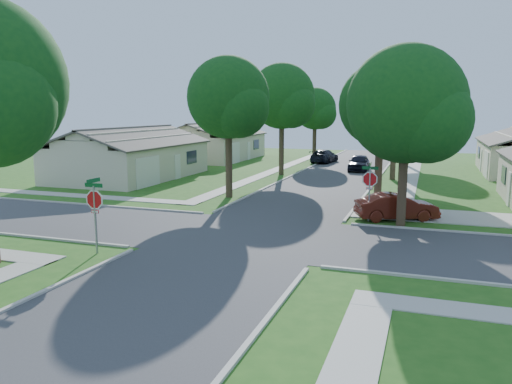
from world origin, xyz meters
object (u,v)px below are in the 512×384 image
at_px(house_nw_near, 131,160).
at_px(car_curb_west, 324,156).
at_px(tree_e_mid, 396,101).
at_px(house_nw_far, 214,146).
at_px(stop_sign_ne, 370,182).
at_px(tree_w_mid, 283,99).
at_px(stop_sign_sw, 95,203).
at_px(tree_ne_corner, 407,110).
at_px(tree_e_near, 382,109).
at_px(tree_e_far, 405,106).
at_px(tree_w_near, 229,101).
at_px(car_curb_east, 359,163).
at_px(tree_w_far, 315,111).
at_px(car_driveway, 396,207).

distance_m(house_nw_near, car_curb_west, 21.46).
xyz_separation_m(tree_e_mid, house_nw_near, (-20.75, -6.01, -4.74)).
bearing_deg(house_nw_far, stop_sign_ne, -52.84).
bearing_deg(house_nw_far, tree_w_mid, -44.07).
relative_size(stop_sign_sw, house_nw_far, 0.22).
xyz_separation_m(tree_ne_corner, car_curb_west, (-9.56, 28.00, -4.88)).
relative_size(stop_sign_sw, tree_e_near, 0.36).
distance_m(stop_sign_ne, car_curb_west, 28.65).
bearing_deg(stop_sign_ne, tree_e_mid, 89.80).
bearing_deg(tree_w_mid, house_nw_near, -152.10).
bearing_deg(car_curb_west, tree_e_mid, 132.00).
distance_m(tree_w_mid, house_nw_far, 16.56).
xyz_separation_m(tree_e_near, tree_e_far, (0.00, 25.00, 0.34)).
xyz_separation_m(tree_w_near, car_curb_east, (5.94, 17.20, -5.36)).
bearing_deg(tree_w_far, stop_sign_ne, -72.30).
bearing_deg(tree_e_near, tree_w_mid, 128.05).
bearing_deg(tree_ne_corner, house_nw_far, 128.81).
bearing_deg(car_driveway, tree_w_near, 48.77).
xyz_separation_m(stop_sign_ne, tree_e_far, (0.05, 29.31, 3.95)).
xyz_separation_m(stop_sign_sw, tree_w_far, (0.05, 38.71, 3.48)).
bearing_deg(tree_e_near, stop_sign_sw, -124.59).
height_order(house_nw_far, car_driveway, house_nw_far).
xyz_separation_m(tree_e_mid, car_curb_east, (-3.46, 5.20, -5.50)).
distance_m(tree_e_far, car_curb_west, 9.71).
xyz_separation_m(tree_e_mid, house_nw_far, (-20.75, 10.99, -4.74)).
bearing_deg(car_curb_west, tree_ne_corner, 115.45).
xyz_separation_m(tree_e_far, tree_w_near, (-9.40, -25.00, 0.14)).
bearing_deg(tree_e_mid, car_curb_east, 123.64).
distance_m(tree_e_mid, car_curb_west, 14.81).
relative_size(tree_w_mid, house_nw_near, 0.70).
bearing_deg(stop_sign_sw, tree_w_near, 89.77).
distance_m(stop_sign_ne, tree_e_mid, 16.84).
relative_size(stop_sign_ne, car_driveway, 0.72).
bearing_deg(house_nw_near, tree_w_far, 59.18).
xyz_separation_m(house_nw_far, car_curb_west, (12.79, 0.21, -0.81)).
distance_m(tree_w_near, car_driveway, 12.45).
relative_size(tree_e_near, tree_w_mid, 0.87).
distance_m(stop_sign_ne, tree_w_mid, 19.31).
height_order(tree_w_far, car_curb_east, tree_w_far).
distance_m(stop_sign_sw, tree_e_mid, 27.71).
height_order(tree_e_mid, tree_e_far, tree_e_mid).
bearing_deg(tree_e_near, tree_w_near, 180.00).
height_order(stop_sign_sw, car_driveway, stop_sign_sw).
xyz_separation_m(stop_sign_sw, tree_w_mid, (0.06, 25.71, 4.46)).
relative_size(stop_sign_sw, tree_e_mid, 0.32).
xyz_separation_m(stop_sign_sw, stop_sign_ne, (9.40, 9.40, 0.00)).
bearing_deg(car_curb_east, stop_sign_ne, -83.28).
bearing_deg(tree_w_far, tree_w_mid, -89.95).
height_order(tree_w_mid, tree_w_far, tree_w_mid).
bearing_deg(tree_e_far, car_driveway, -87.50).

